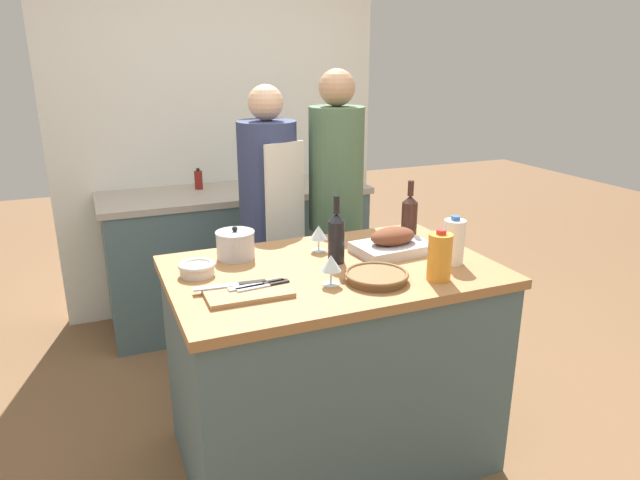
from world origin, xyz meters
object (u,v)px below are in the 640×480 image
(milk_jug, at_px, (454,242))
(person_cook_guest, at_px, (336,205))
(mixing_bowl, at_px, (197,268))
(wine_bottle_green, at_px, (409,215))
(knife_chef, at_px, (233,285))
(stock_pot, at_px, (236,245))
(wine_bottle_dark, at_px, (336,237))
(roasting_pan, at_px, (392,243))
(condiment_bottle_tall, at_px, (289,175))
(wicker_basket, at_px, (377,276))
(cutting_board, at_px, (248,293))
(wine_glass_right, at_px, (331,264))
(person_cook_aproned, at_px, (269,217))
(knife_paring, at_px, (259,284))
(knife_bread, at_px, (265,285))
(juice_jug, at_px, (440,257))
(condiment_bottle_short, at_px, (199,180))
(wine_glass_left, at_px, (319,233))

(milk_jug, bearing_deg, person_cook_guest, 95.96)
(person_cook_guest, bearing_deg, mixing_bowl, -138.81)
(wine_bottle_green, bearing_deg, person_cook_guest, 101.90)
(knife_chef, bearing_deg, stock_pot, 73.39)
(wine_bottle_dark, bearing_deg, stock_pot, 149.87)
(roasting_pan, xyz_separation_m, condiment_bottle_tall, (0.01, 1.39, 0.05))
(wine_bottle_dark, bearing_deg, milk_jug, -24.39)
(wicker_basket, distance_m, person_cook_guest, 1.07)
(cutting_board, xyz_separation_m, wine_glass_right, (0.32, -0.02, 0.08))
(cutting_board, xyz_separation_m, person_cook_aproned, (0.42, 1.04, -0.03))
(knife_paring, relative_size, knife_bread, 1.06)
(juice_jug, relative_size, condiment_bottle_short, 1.49)
(knife_chef, bearing_deg, wicker_basket, -13.44)
(wine_bottle_green, xyz_separation_m, person_cook_aproned, (-0.50, 0.66, -0.13))
(knife_chef, relative_size, knife_bread, 1.31)
(wine_bottle_green, relative_size, person_cook_aproned, 0.17)
(roasting_pan, relative_size, condiment_bottle_short, 2.54)
(roasting_pan, xyz_separation_m, mixing_bowl, (-0.86, 0.06, -0.02))
(stock_pot, distance_m, person_cook_aproned, 0.73)
(milk_jug, bearing_deg, roasting_pan, 127.50)
(wine_glass_left, height_order, condiment_bottle_short, condiment_bottle_short)
(wine_glass_right, bearing_deg, stock_pot, 120.35)
(stock_pot, bearing_deg, wine_glass_right, -59.65)
(wine_bottle_green, height_order, wine_glass_right, wine_bottle_green)
(milk_jug, relative_size, wine_glass_right, 1.73)
(wicker_basket, relative_size, knife_chef, 0.91)
(person_cook_guest, bearing_deg, knife_bread, -122.99)
(condiment_bottle_short, bearing_deg, wine_bottle_dark, -81.15)
(wine_glass_left, xyz_separation_m, knife_chef, (-0.47, -0.30, -0.06))
(roasting_pan, relative_size, knife_paring, 1.57)
(stock_pot, xyz_separation_m, wine_glass_left, (0.37, -0.05, 0.02))
(mixing_bowl, bearing_deg, milk_jug, -15.32)
(wine_glass_right, bearing_deg, condiment_bottle_short, 94.13)
(mixing_bowl, distance_m, milk_jug, 1.06)
(person_cook_guest, bearing_deg, wine_bottle_green, -73.94)
(mixing_bowl, distance_m, person_cook_aproned, 0.95)
(stock_pot, bearing_deg, wine_glass_left, -8.23)
(juice_jug, distance_m, wine_glass_left, 0.59)
(wine_glass_left, xyz_separation_m, wine_glass_right, (-0.11, -0.39, 0.00))
(condiment_bottle_short, bearing_deg, wine_glass_left, -80.61)
(milk_jug, distance_m, knife_chef, 0.94)
(person_cook_guest, bearing_deg, knife_chef, -128.46)
(juice_jug, height_order, wine_glass_right, juice_jug)
(wicker_basket, height_order, knife_bread, wicker_basket)
(juice_jug, bearing_deg, wine_glass_right, 164.33)
(wine_bottle_dark, bearing_deg, person_cook_aproned, 91.69)
(wine_glass_left, bearing_deg, mixing_bowl, -170.99)
(wine_bottle_green, distance_m, wine_glass_right, 0.72)
(roasting_pan, distance_m, milk_jug, 0.28)
(wicker_basket, distance_m, person_cook_aproned, 1.11)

